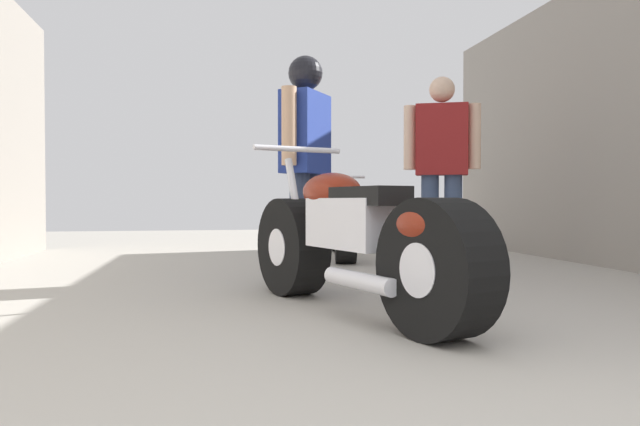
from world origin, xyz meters
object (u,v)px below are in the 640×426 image
object	(u,v)px
motorcycle_maroon_cruiser	(355,241)
motorcycle_black_naked	(343,222)
mechanic_with_helmet	(305,146)
mechanic_in_blue	(442,159)

from	to	relation	value
motorcycle_maroon_cruiser	motorcycle_black_naked	bearing A→B (deg)	78.34
motorcycle_black_naked	motorcycle_maroon_cruiser	bearing A→B (deg)	-101.66
motorcycle_maroon_cruiser	mechanic_with_helmet	world-z (taller)	mechanic_with_helmet
mechanic_with_helmet	mechanic_in_blue	bearing A→B (deg)	24.09
mechanic_in_blue	mechanic_with_helmet	size ratio (longest dim) A/B	1.01
motorcycle_maroon_cruiser	mechanic_with_helmet	bearing A→B (deg)	91.31
mechanic_in_blue	mechanic_with_helmet	xyz separation A→B (m)	(-1.37, -0.61, 0.05)
motorcycle_black_naked	mechanic_in_blue	distance (m)	1.39
motorcycle_maroon_cruiser	motorcycle_black_naked	distance (m)	3.16
motorcycle_maroon_cruiser	mechanic_in_blue	xyz separation A→B (m)	(1.33, 2.05, 0.59)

